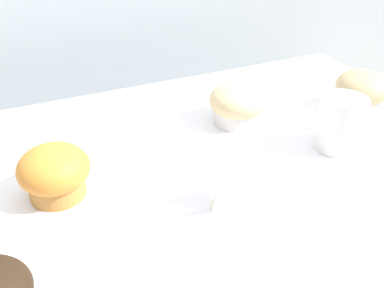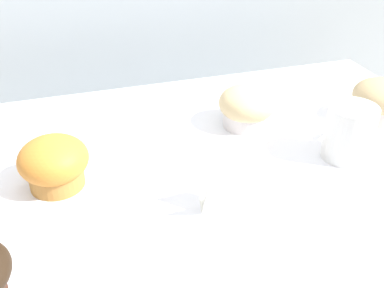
{
  "view_description": "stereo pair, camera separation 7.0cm",
  "coord_description": "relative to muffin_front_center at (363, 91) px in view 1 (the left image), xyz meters",
  "views": [
    {
      "loc": [
        -0.27,
        -0.56,
        1.35
      ],
      "look_at": [
        -0.02,
        -0.02,
        0.98
      ],
      "focal_mm": 42.0,
      "sensor_mm": 36.0,
      "label": 1
    },
    {
      "loc": [
        -0.2,
        -0.59,
        1.35
      ],
      "look_at": [
        -0.02,
        -0.02,
        0.98
      ],
      "focal_mm": 42.0,
      "sensor_mm": 36.0,
      "label": 2
    }
  ],
  "objects": [
    {
      "name": "wall_back",
      "position": [
        -0.37,
        0.57,
        -0.08
      ],
      "size": [
        3.2,
        0.1,
        1.8
      ],
      "primitive_type": "cube",
      "color": "#A8B2B7",
      "rests_on": "ground"
    },
    {
      "name": "muffin_front_center",
      "position": [
        0.0,
        0.0,
        0.0
      ],
      "size": [
        0.11,
        0.11,
        0.08
      ],
      "color": "silver",
      "rests_on": "display_counter"
    },
    {
      "name": "muffin_back_right",
      "position": [
        -0.25,
        0.06,
        -0.0
      ],
      "size": [
        0.11,
        0.11,
        0.08
      ],
      "color": "silver",
      "rests_on": "display_counter"
    },
    {
      "name": "muffin_front_left",
      "position": [
        -0.6,
        -0.03,
        -0.0
      ],
      "size": [
        0.1,
        0.1,
        0.08
      ],
      "color": "#C0813B",
      "rests_on": "display_counter"
    },
    {
      "name": "coffee_cup",
      "position": [
        -0.13,
        -0.09,
        0.01
      ],
      "size": [
        0.11,
        0.09,
        0.09
      ],
      "color": "white",
      "rests_on": "display_counter"
    },
    {
      "name": "price_card",
      "position": [
        -0.38,
        -0.16,
        -0.01
      ],
      "size": [
        0.05,
        0.04,
        0.06
      ],
      "color": "white",
      "rests_on": "display_counter"
    }
  ]
}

